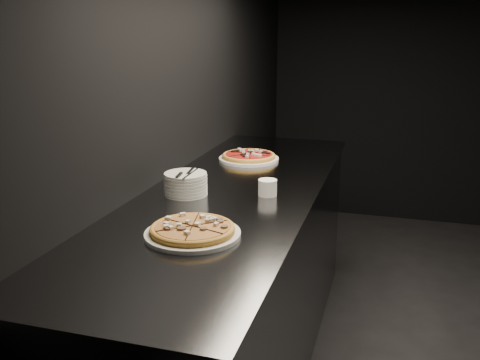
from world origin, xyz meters
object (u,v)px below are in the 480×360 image
(cutlery, at_px, (186,173))
(counter, at_px, (234,284))
(pizza_tomato, at_px, (249,157))
(pizza_mushroom, at_px, (193,231))
(ramekin, at_px, (268,187))
(plate_stack, at_px, (186,184))

(cutlery, bearing_deg, counter, 31.53)
(counter, xyz_separation_m, pizza_tomato, (-0.08, 0.55, 0.48))
(pizza_mushroom, bearing_deg, ramekin, 75.55)
(ramekin, bearing_deg, pizza_mushroom, -104.45)
(cutlery, height_order, ramekin, cutlery)
(counter, xyz_separation_m, pizza_mushroom, (0.03, -0.57, 0.48))
(plate_stack, xyz_separation_m, ramekin, (0.34, 0.08, -0.01))
(cutlery, bearing_deg, pizza_tomato, 75.41)
(counter, height_order, cutlery, cutlery)
(counter, relative_size, pizza_mushroom, 6.52)
(counter, xyz_separation_m, cutlery, (-0.17, -0.14, 0.56))
(pizza_mushroom, xyz_separation_m, cutlery, (-0.20, 0.43, 0.08))
(counter, bearing_deg, plate_stack, -145.13)
(pizza_tomato, bearing_deg, cutlery, -97.16)
(counter, relative_size, ramekin, 30.47)
(pizza_mushroom, bearing_deg, plate_stack, 114.71)
(plate_stack, distance_m, cutlery, 0.05)
(plate_stack, relative_size, ramekin, 2.28)
(plate_stack, bearing_deg, pizza_mushroom, -65.29)
(counter, bearing_deg, ramekin, -13.63)
(pizza_tomato, bearing_deg, ramekin, -67.28)
(pizza_tomato, height_order, cutlery, cutlery)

